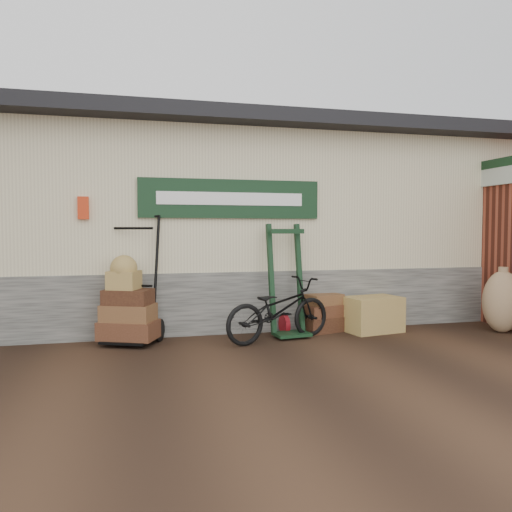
% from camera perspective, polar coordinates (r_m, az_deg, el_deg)
% --- Properties ---
extents(ground, '(80.00, 80.00, 0.00)m').
position_cam_1_polar(ground, '(6.45, 1.54, -10.54)').
color(ground, black).
rests_on(ground, ground).
extents(station_building, '(14.40, 4.10, 3.20)m').
position_cam_1_polar(station_building, '(8.93, -3.22, 3.68)').
color(station_building, '#4C4C47').
rests_on(station_building, ground).
extents(porter_trolley, '(1.06, 0.95, 1.75)m').
position_cam_1_polar(porter_trolley, '(6.90, -13.76, -2.35)').
color(porter_trolley, black).
rests_on(porter_trolley, ground).
extents(green_barrow, '(0.63, 0.55, 1.59)m').
position_cam_1_polar(green_barrow, '(7.09, 3.57, -2.78)').
color(green_barrow, black).
rests_on(green_barrow, ground).
extents(suitcase_stack, '(0.72, 0.56, 0.56)m').
position_cam_1_polar(suitcase_stack, '(7.51, 7.62, -6.42)').
color(suitcase_stack, '#341910').
rests_on(suitcase_stack, ground).
extents(wicker_hamper, '(0.87, 0.65, 0.52)m').
position_cam_1_polar(wicker_hamper, '(7.63, 13.20, -6.49)').
color(wicker_hamper, olive).
rests_on(wicker_hamper, ground).
extents(bicycle, '(1.05, 1.73, 0.95)m').
position_cam_1_polar(bicycle, '(6.79, 2.60, -5.74)').
color(bicycle, black).
rests_on(bicycle, ground).
extents(burlap_sack_left, '(0.68, 0.62, 0.91)m').
position_cam_1_polar(burlap_sack_left, '(8.19, 26.34, -4.70)').
color(burlap_sack_left, olive).
rests_on(burlap_sack_left, ground).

